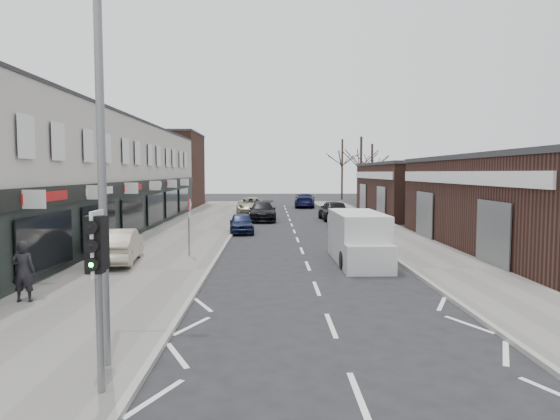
{
  "coord_description": "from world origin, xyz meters",
  "views": [
    {
      "loc": [
        -1.5,
        -10.28,
        3.85
      ],
      "look_at": [
        -1.21,
        6.26,
        2.6
      ],
      "focal_mm": 32.0,
      "sensor_mm": 36.0,
      "label": 1
    }
  ],
  "objects_px": {
    "traffic_light": "(97,259)",
    "white_van": "(359,239)",
    "warning_sign": "(190,209)",
    "parked_car_left_a": "(241,223)",
    "pedestrian": "(23,271)",
    "parked_car_right_c": "(305,200)",
    "sedan_on_pavement": "(118,246)",
    "parked_car_right_a": "(343,218)",
    "parked_car_left_b": "(262,211)",
    "parked_car_left_c": "(251,206)",
    "street_lamp": "(110,131)",
    "parked_car_right_b": "(333,210)"
  },
  "relations": [
    {
      "from": "warning_sign",
      "to": "white_van",
      "type": "bearing_deg",
      "value": -9.13
    },
    {
      "from": "parked_car_left_c",
      "to": "parked_car_right_c",
      "type": "xyz_separation_m",
      "value": [
        5.6,
        8.63,
        0.01
      ]
    },
    {
      "from": "parked_car_right_a",
      "to": "sedan_on_pavement",
      "type": "bearing_deg",
      "value": 46.72
    },
    {
      "from": "pedestrian",
      "to": "parked_car_right_a",
      "type": "bearing_deg",
      "value": -127.61
    },
    {
      "from": "pedestrian",
      "to": "parked_car_left_c",
      "type": "distance_m",
      "value": 32.27
    },
    {
      "from": "white_van",
      "to": "parked_car_right_a",
      "type": "relative_size",
      "value": 1.3
    },
    {
      "from": "parked_car_right_b",
      "to": "parked_car_right_c",
      "type": "xyz_separation_m",
      "value": [
        -1.3,
        14.91,
        -0.05
      ]
    },
    {
      "from": "street_lamp",
      "to": "parked_car_right_c",
      "type": "distance_m",
      "value": 45.94
    },
    {
      "from": "parked_car_left_b",
      "to": "parked_car_left_c",
      "type": "xyz_separation_m",
      "value": [
        -1.2,
        6.64,
        0.01
      ]
    },
    {
      "from": "parked_car_left_a",
      "to": "parked_car_right_a",
      "type": "height_order",
      "value": "parked_car_right_a"
    },
    {
      "from": "parked_car_right_b",
      "to": "white_van",
      "type": "bearing_deg",
      "value": 83.16
    },
    {
      "from": "sedan_on_pavement",
      "to": "parked_car_left_c",
      "type": "bearing_deg",
      "value": -106.84
    },
    {
      "from": "traffic_light",
      "to": "parked_car_right_a",
      "type": "bearing_deg",
      "value": 73.08
    },
    {
      "from": "sedan_on_pavement",
      "to": "parked_car_right_a",
      "type": "xyz_separation_m",
      "value": [
        11.28,
        13.56,
        -0.13
      ]
    },
    {
      "from": "parked_car_right_b",
      "to": "parked_car_right_c",
      "type": "height_order",
      "value": "parked_car_right_b"
    },
    {
      "from": "street_lamp",
      "to": "white_van",
      "type": "xyz_separation_m",
      "value": [
        6.76,
        11.61,
        -3.61
      ]
    },
    {
      "from": "warning_sign",
      "to": "white_van",
      "type": "relative_size",
      "value": 0.49
    },
    {
      "from": "parked_car_left_b",
      "to": "parked_car_left_a",
      "type": "bearing_deg",
      "value": -99.26
    },
    {
      "from": "parked_car_left_c",
      "to": "parked_car_right_a",
      "type": "relative_size",
      "value": 1.3
    },
    {
      "from": "parked_car_right_b",
      "to": "pedestrian",
      "type": "bearing_deg",
      "value": 61.61
    },
    {
      "from": "traffic_light",
      "to": "parked_car_left_b",
      "type": "xyz_separation_m",
      "value": [
        2.2,
        31.22,
        -1.65
      ]
    },
    {
      "from": "parked_car_right_a",
      "to": "parked_car_right_b",
      "type": "height_order",
      "value": "parked_car_right_b"
    },
    {
      "from": "traffic_light",
      "to": "white_van",
      "type": "distance_m",
      "value": 14.51
    },
    {
      "from": "parked_car_left_b",
      "to": "sedan_on_pavement",
      "type": "bearing_deg",
      "value": -107.17
    },
    {
      "from": "street_lamp",
      "to": "white_van",
      "type": "distance_m",
      "value": 13.91
    },
    {
      "from": "warning_sign",
      "to": "parked_car_left_c",
      "type": "xyz_separation_m",
      "value": [
        1.76,
        23.85,
        -1.43
      ]
    },
    {
      "from": "warning_sign",
      "to": "traffic_light",
      "type": "bearing_deg",
      "value": -86.9
    },
    {
      "from": "parked_car_left_a",
      "to": "parked_car_right_a",
      "type": "xyz_separation_m",
      "value": [
        6.85,
        2.49,
        0.07
      ]
    },
    {
      "from": "parked_car_left_c",
      "to": "street_lamp",
      "type": "bearing_deg",
      "value": -94.02
    },
    {
      "from": "sedan_on_pavement",
      "to": "parked_car_left_a",
      "type": "xyz_separation_m",
      "value": [
        4.43,
        11.07,
        -0.2
      ]
    },
    {
      "from": "warning_sign",
      "to": "white_van",
      "type": "distance_m",
      "value": 7.58
    },
    {
      "from": "street_lamp",
      "to": "warning_sign",
      "type": "bearing_deg",
      "value": 92.84
    },
    {
      "from": "parked_car_left_b",
      "to": "parked_car_right_c",
      "type": "bearing_deg",
      "value": 73.29
    },
    {
      "from": "traffic_light",
      "to": "white_van",
      "type": "xyz_separation_m",
      "value": [
        6.63,
        12.83,
        -1.4
      ]
    },
    {
      "from": "pedestrian",
      "to": "parked_car_right_c",
      "type": "bearing_deg",
      "value": -111.15
    },
    {
      "from": "sedan_on_pavement",
      "to": "parked_car_right_a",
      "type": "relative_size",
      "value": 1.02
    },
    {
      "from": "sedan_on_pavement",
      "to": "parked_car_left_b",
      "type": "xyz_separation_m",
      "value": [
        5.63,
        18.99,
        -0.07
      ]
    },
    {
      "from": "street_lamp",
      "to": "pedestrian",
      "type": "distance_m",
      "value": 7.29
    },
    {
      "from": "white_van",
      "to": "parked_car_left_c",
      "type": "relative_size",
      "value": 1.0
    },
    {
      "from": "sedan_on_pavement",
      "to": "parked_car_left_b",
      "type": "relative_size",
      "value": 0.83
    },
    {
      "from": "warning_sign",
      "to": "parked_car_right_a",
      "type": "height_order",
      "value": "warning_sign"
    },
    {
      "from": "pedestrian",
      "to": "traffic_light",
      "type": "bearing_deg",
      "value": 119.01
    },
    {
      "from": "pedestrian",
      "to": "parked_car_left_a",
      "type": "relative_size",
      "value": 0.48
    },
    {
      "from": "warning_sign",
      "to": "white_van",
      "type": "xyz_separation_m",
      "value": [
        7.39,
        -1.19,
        -1.19
      ]
    },
    {
      "from": "parked_car_left_a",
      "to": "parked_car_right_c",
      "type": "distance_m",
      "value": 23.86
    },
    {
      "from": "parked_car_left_c",
      "to": "sedan_on_pavement",
      "type": "bearing_deg",
      "value": -102.07
    },
    {
      "from": "street_lamp",
      "to": "parked_car_right_c",
      "type": "height_order",
      "value": "street_lamp"
    },
    {
      "from": "parked_car_right_a",
      "to": "parked_car_left_a",
      "type": "bearing_deg",
      "value": 16.46
    },
    {
      "from": "pedestrian",
      "to": "parked_car_right_c",
      "type": "xyz_separation_m",
      "value": [
        10.85,
        40.47,
        -0.23
      ]
    },
    {
      "from": "white_van",
      "to": "parked_car_left_a",
      "type": "height_order",
      "value": "white_van"
    }
  ]
}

